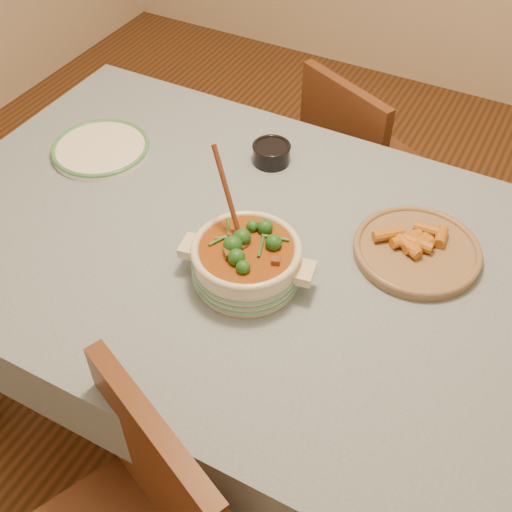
{
  "coord_description": "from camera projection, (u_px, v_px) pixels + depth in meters",
  "views": [
    {
      "loc": [
        0.55,
        -0.98,
        1.85
      ],
      "look_at": [
        0.08,
        -0.1,
        0.84
      ],
      "focal_mm": 45.0,
      "sensor_mm": 36.0,
      "label": 1
    }
  ],
  "objects": [
    {
      "name": "dining_table",
      "position": [
        246.0,
        268.0,
        1.64
      ],
      "size": [
        1.68,
        1.08,
        0.76
      ],
      "color": "brown",
      "rests_on": "floor"
    },
    {
      "name": "condiment_bowl",
      "position": [
        271.0,
        152.0,
        1.78
      ],
      "size": [
        0.13,
        0.13,
        0.06
      ],
      "rotation": [
        0.0,
        0.0,
        0.27
      ],
      "color": "black",
      "rests_on": "dining_table"
    },
    {
      "name": "fried_plate",
      "position": [
        417.0,
        249.0,
        1.53
      ],
      "size": [
        0.34,
        0.34,
        0.05
      ],
      "rotation": [
        0.0,
        0.0,
        0.16
      ],
      "color": "#8B6A4D",
      "rests_on": "dining_table"
    },
    {
      "name": "white_plate",
      "position": [
        101.0,
        149.0,
        1.82
      ],
      "size": [
        0.28,
        0.28,
        0.02
      ],
      "rotation": [
        0.0,
        0.0,
        -0.03
      ],
      "color": "white",
      "rests_on": "dining_table"
    },
    {
      "name": "floor",
      "position": [
        248.0,
        407.0,
        2.11
      ],
      "size": [
        4.5,
        4.5,
        0.0
      ],
      "primitive_type": "plane",
      "color": "#412912",
      "rests_on": "ground"
    },
    {
      "name": "chair_far",
      "position": [
        358.0,
        164.0,
        2.27
      ],
      "size": [
        0.5,
        0.5,
        0.81
      ],
      "rotation": [
        0.0,
        0.0,
        2.71
      ],
      "color": "brown",
      "rests_on": "floor"
    },
    {
      "name": "stew_casserole",
      "position": [
        246.0,
        259.0,
        1.45
      ],
      "size": [
        0.32,
        0.28,
        0.3
      ],
      "rotation": [
        0.0,
        0.0,
        0.18
      ],
      "color": "beige",
      "rests_on": "dining_table"
    }
  ]
}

